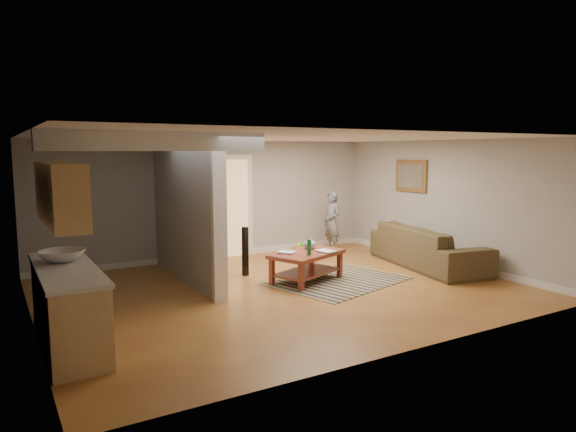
% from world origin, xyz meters
% --- Properties ---
extents(ground, '(7.50, 7.50, 0.00)m').
position_xyz_m(ground, '(0.00, 0.00, 0.00)').
color(ground, brown).
rests_on(ground, ground).
extents(room_shell, '(7.54, 6.02, 2.52)m').
position_xyz_m(room_shell, '(-1.07, 0.43, 1.46)').
color(room_shell, '#B2AFAA').
rests_on(room_shell, ground).
extents(area_rug, '(2.65, 2.21, 0.01)m').
position_xyz_m(area_rug, '(1.10, -0.01, 0.01)').
color(area_rug, black).
rests_on(area_rug, ground).
extents(sofa, '(1.59, 2.91, 0.80)m').
position_xyz_m(sofa, '(3.30, 0.05, 0.00)').
color(sofa, '#4B4225').
rests_on(sofa, ground).
extents(coffee_table, '(1.53, 1.22, 0.79)m').
position_xyz_m(coffee_table, '(0.61, 0.29, 0.41)').
color(coffee_table, maroon).
rests_on(coffee_table, ground).
extents(tv_console, '(0.65, 1.30, 1.07)m').
position_xyz_m(tv_console, '(-0.94, 1.82, 0.71)').
color(tv_console, maroon).
rests_on(tv_console, ground).
extents(speaker_left, '(0.11, 0.11, 0.91)m').
position_xyz_m(speaker_left, '(-0.15, 1.20, 0.45)').
color(speaker_left, black).
rests_on(speaker_left, ground).
extents(speaker_right, '(0.14, 0.14, 1.13)m').
position_xyz_m(speaker_right, '(-1.00, 1.40, 0.57)').
color(speaker_right, black).
rests_on(speaker_right, ground).
extents(toy_basket, '(0.41, 0.41, 0.36)m').
position_xyz_m(toy_basket, '(1.55, 1.96, 0.15)').
color(toy_basket, brown).
rests_on(toy_basket, ground).
extents(child, '(0.36, 0.52, 1.38)m').
position_xyz_m(child, '(2.48, 2.18, 0.00)').
color(child, slate).
rests_on(child, ground).
extents(toddler, '(0.48, 0.40, 0.87)m').
position_xyz_m(toddler, '(-0.52, 2.55, 0.00)').
color(toddler, '#1E263F').
rests_on(toddler, ground).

